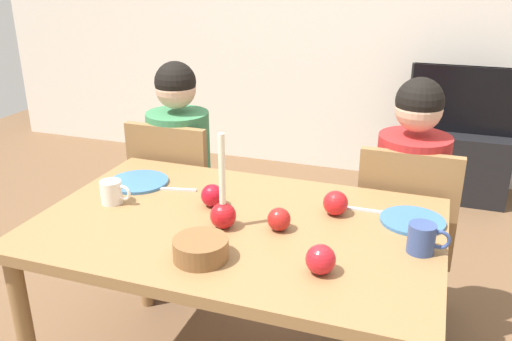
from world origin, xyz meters
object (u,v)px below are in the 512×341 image
tv (469,100)px  apple_near_candle (279,219)px  plate_right (413,221)px  mug_left (112,192)px  chair_right (405,230)px  plate_left (139,182)px  chair_left (179,196)px  apple_far_edge (336,203)px  mug_right (423,238)px  person_left_child (181,183)px  person_right_child (407,215)px  apple_by_left_plate (212,195)px  tv_stand (459,164)px  bowl_walnuts (201,249)px  apple_by_right_mug (321,259)px  candle_centerpiece (223,209)px  dining_table (237,243)px

tv → apple_near_candle: size_ratio=9.91×
plate_right → mug_left: 1.10m
chair_right → plate_left: size_ratio=3.70×
chair_right → chair_left: bearing=180.0°
apple_far_edge → mug_left: bearing=-167.4°
mug_right → person_left_child: bearing=151.4°
person_right_child → chair_right: bearing=-90.0°
person_right_child → apple_by_left_plate: size_ratio=13.92×
mug_right → apple_near_candle: mug_right is taller
chair_right → person_right_child: bearing=90.0°
tv_stand → mug_left: size_ratio=5.20×
tv_stand → plate_left: bearing=-121.9°
tv_stand → apple_near_candle: bearing=-105.7°
person_right_child → mug_left: 1.24m
bowl_walnuts → apple_by_right_mug: (0.36, 0.04, 0.01)m
plate_right → tv: bearing=83.9°
tv → plate_right: (-0.22, -2.10, 0.05)m
candle_centerpiece → apple_near_candle: size_ratio=4.23×
dining_table → person_left_child: bearing=130.7°
tv_stand → bowl_walnuts: (-0.82, -2.56, 0.54)m
tv → plate_left: 2.48m
person_right_child → apple_by_left_plate: bearing=-141.2°
bowl_walnuts → apple_by_right_mug: apple_by_right_mug is taller
tv → plate_left: tv is taller
plate_right → mug_left: size_ratio=1.82×
chair_right → plate_right: bearing=-84.8°
mug_left → dining_table: bearing=0.6°
mug_left → apple_by_right_mug: bearing=-14.4°
plate_left → plate_right: (1.09, 0.01, 0.00)m
person_right_child → apple_by_right_mug: person_right_child is taller
person_right_child → tv_stand: (0.26, 1.66, -0.33)m
candle_centerpiece → mug_left: 0.47m
plate_left → dining_table: bearing=-20.9°
apple_by_right_mug → apple_far_edge: size_ratio=1.00×
tv → dining_table: bearing=-109.2°
tv → apple_by_left_plate: bearing=-113.0°
apple_near_candle → chair_left: bearing=139.0°
plate_right → apple_near_candle: 0.47m
apple_far_edge → chair_right: bearing=61.8°
candle_centerpiece → plate_right: 0.66m
dining_table → candle_centerpiece: size_ratio=4.15×
tv → mug_left: bearing=-119.4°
chair_left → mug_left: (0.05, -0.61, 0.28)m
dining_table → plate_right: 0.62m
apple_by_left_plate → person_right_child: bearing=38.8°
dining_table → apple_by_left_plate: bearing=144.7°
apple_by_right_mug → dining_table: bearing=147.3°
candle_centerpiece → apple_near_candle: (0.18, 0.05, -0.03)m
plate_left → mug_left: bearing=-87.2°
candle_centerpiece → plate_right: size_ratio=1.50×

